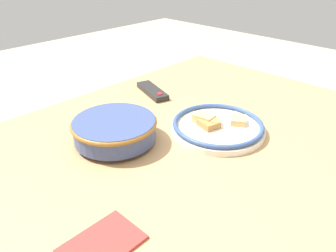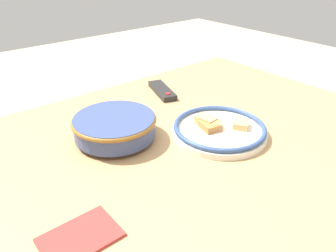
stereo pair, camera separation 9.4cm
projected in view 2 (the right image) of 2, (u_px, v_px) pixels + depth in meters
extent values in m
cube|color=tan|center=(186.00, 146.00, 0.95)|extent=(1.33, 0.98, 0.04)
cylinder|color=tan|center=(214.00, 132.00, 1.74)|extent=(0.06, 0.06, 0.67)
cylinder|color=#384775|center=(116.00, 137.00, 0.94)|extent=(0.10, 0.10, 0.01)
cylinder|color=#384775|center=(115.00, 126.00, 0.92)|extent=(0.23, 0.23, 0.06)
cylinder|color=#B75B23|center=(115.00, 128.00, 0.92)|extent=(0.21, 0.21, 0.05)
torus|color=#936023|center=(114.00, 120.00, 0.91)|extent=(0.24, 0.24, 0.01)
cylinder|color=silver|center=(219.00, 132.00, 0.96)|extent=(0.28, 0.28, 0.02)
torus|color=#334C7F|center=(220.00, 127.00, 0.95)|extent=(0.27, 0.27, 0.01)
cube|color=tan|center=(216.00, 125.00, 0.95)|extent=(0.05, 0.05, 0.02)
cube|color=#B2753D|center=(210.00, 126.00, 0.95)|extent=(0.06, 0.07, 0.02)
cube|color=tan|center=(206.00, 121.00, 0.97)|extent=(0.05, 0.06, 0.03)
cube|color=tan|center=(241.00, 124.00, 0.96)|extent=(0.07, 0.06, 0.02)
cube|color=black|center=(162.00, 91.00, 1.23)|extent=(0.10, 0.18, 0.02)
cylinder|color=red|center=(168.00, 94.00, 1.18)|extent=(0.02, 0.02, 0.00)
cube|color=#B2332D|center=(80.00, 237.00, 0.62)|extent=(0.14, 0.10, 0.01)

